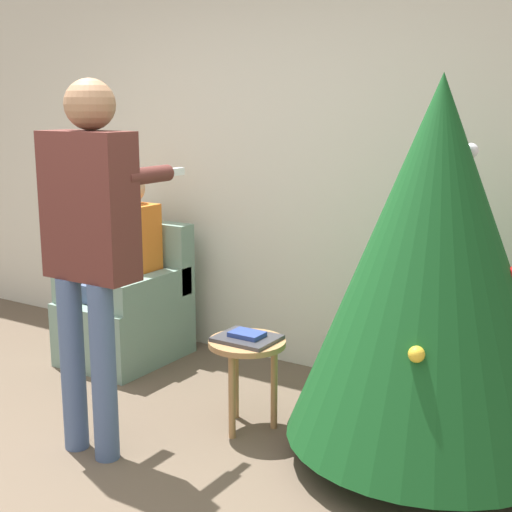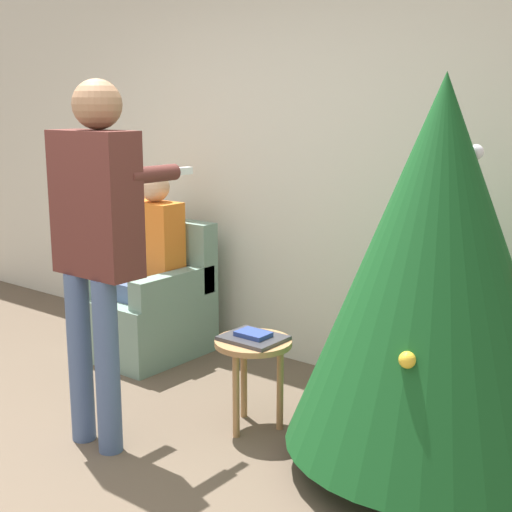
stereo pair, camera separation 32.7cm
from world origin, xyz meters
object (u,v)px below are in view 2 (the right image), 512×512
Objects in this scene: person_standing at (97,229)px; side_stool at (253,354)px; armchair at (153,309)px; person_seated at (148,257)px; christmas_tree at (437,267)px.

person_standing is 1.03m from side_stool.
person_standing reaches higher than armchair.
christmas_tree is at bearing -7.66° from person_seated.
christmas_tree reaches higher than armchair.
christmas_tree is 1.01× the size of person_standing.
person_seated is (0.00, -0.02, 0.37)m from armchair.
person_seated reaches higher than side_stool.
armchair is 1.36m from side_stool.
side_stool is (1.27, -0.48, 0.09)m from armchair.
christmas_tree is at bearing 10.12° from side_stool.
armchair reaches higher than side_stool.
armchair is at bearing 90.00° from person_seated.
armchair is 1.84× the size of side_stool.
armchair is at bearing 171.72° from christmas_tree.
person_seated is (-2.18, 0.29, -0.30)m from christmas_tree.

